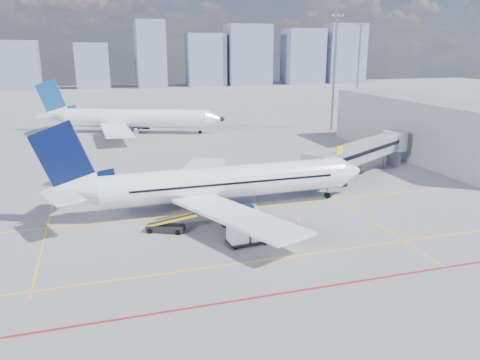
# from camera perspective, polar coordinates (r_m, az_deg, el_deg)

# --- Properties ---
(ground) EXTENTS (420.00, 420.00, 0.00)m
(ground) POSITION_cam_1_polar(r_m,az_deg,el_deg) (48.04, 1.20, -6.69)
(ground) COLOR gray
(ground) RESTS_ON ground
(apron_markings) EXTENTS (90.00, 35.12, 0.01)m
(apron_markings) POSITION_cam_1_polar(r_m,az_deg,el_deg) (44.47, 2.08, -8.61)
(apron_markings) COLOR yellow
(apron_markings) RESTS_ON ground
(jet_bridge) EXTENTS (23.55, 15.78, 6.30)m
(jet_bridge) POSITION_cam_1_polar(r_m,az_deg,el_deg) (71.43, 15.08, 3.44)
(jet_bridge) COLOR gray
(jet_bridge) RESTS_ON ground
(terminal_block) EXTENTS (10.00, 42.00, 10.00)m
(terminal_block) POSITION_cam_1_polar(r_m,az_deg,el_deg) (87.89, 21.21, 5.99)
(terminal_block) COLOR gray
(terminal_block) RESTS_ON ground
(floodlight_mast_ne) EXTENTS (3.20, 0.61, 25.45)m
(floodlight_mast_ne) POSITION_cam_1_polar(r_m,az_deg,el_deg) (110.25, 11.43, 13.02)
(floodlight_mast_ne) COLOR slate
(floodlight_mast_ne) RESTS_ON ground
(floodlight_mast_far) EXTENTS (3.20, 0.61, 25.45)m
(floodlight_mast_far) POSITION_cam_1_polar(r_m,az_deg,el_deg) (153.99, 14.27, 13.56)
(floodlight_mast_far) COLOR slate
(floodlight_mast_far) RESTS_ON ground
(distant_skyline) EXTENTS (259.36, 15.51, 30.92)m
(distant_skyline) POSITION_cam_1_polar(r_m,az_deg,el_deg) (233.32, -11.73, 14.30)
(distant_skyline) COLOR slate
(distant_skyline) RESTS_ON ground
(main_aircraft) EXTENTS (39.13, 34.10, 11.40)m
(main_aircraft) POSITION_cam_1_polar(r_m,az_deg,el_deg) (54.28, -3.21, -0.43)
(main_aircraft) COLOR white
(main_aircraft) RESTS_ON ground
(second_aircraft) EXTENTS (40.56, 34.38, 12.33)m
(second_aircraft) POSITION_cam_1_polar(r_m,az_deg,el_deg) (107.96, -13.41, 7.32)
(second_aircraft) COLOR white
(second_aircraft) RESTS_ON ground
(baggage_tug) EXTENTS (2.10, 1.40, 1.38)m
(baggage_tug) POSITION_cam_1_polar(r_m,az_deg,el_deg) (48.21, 2.81, -5.77)
(baggage_tug) COLOR white
(baggage_tug) RESTS_ON ground
(cargo_dolly) EXTENTS (4.13, 2.11, 2.19)m
(cargo_dolly) POSITION_cam_1_polar(r_m,az_deg,el_deg) (45.35, 0.89, -6.45)
(cargo_dolly) COLOR black
(cargo_dolly) RESTS_ON ground
(belt_loader) EXTENTS (5.48, 3.39, 2.26)m
(belt_loader) POSITION_cam_1_polar(r_m,az_deg,el_deg) (49.12, -8.91, -5.63)
(belt_loader) COLOR black
(belt_loader) RESTS_ON ground
(ramp_worker) EXTENTS (0.48, 0.66, 1.67)m
(ramp_worker) POSITION_cam_1_polar(r_m,az_deg,el_deg) (48.74, 7.06, -5.42)
(ramp_worker) COLOR yellow
(ramp_worker) RESTS_ON ground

